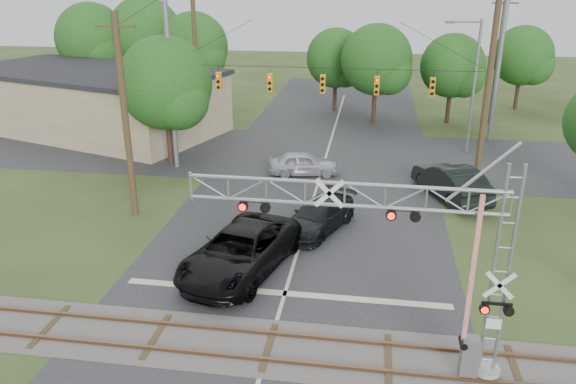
# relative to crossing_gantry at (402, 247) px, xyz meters

# --- Properties ---
(road_main) EXTENTS (14.00, 90.00, 0.02)m
(road_main) POSITION_rel_crossing_gantry_xyz_m (-4.12, 8.36, -4.30)
(road_main) COLOR #252527
(road_main) RESTS_ON ground
(road_cross) EXTENTS (90.00, 12.00, 0.02)m
(road_cross) POSITION_rel_crossing_gantry_xyz_m (-4.12, 22.36, -4.30)
(road_cross) COLOR #252527
(road_cross) RESTS_ON ground
(railroad_track) EXTENTS (90.00, 3.20, 0.17)m
(railroad_track) POSITION_rel_crossing_gantry_xyz_m (-4.12, 0.36, -4.28)
(railroad_track) COLOR #514A46
(railroad_track) RESTS_ON ground
(crossing_gantry) EXTENTS (9.79, 0.90, 7.03)m
(crossing_gantry) POSITION_rel_crossing_gantry_xyz_m (0.00, 0.00, 0.00)
(crossing_gantry) COLOR #979892
(crossing_gantry) RESTS_ON ground
(traffic_signal_span) EXTENTS (19.34, 0.36, 11.50)m
(traffic_signal_span) POSITION_rel_crossing_gantry_xyz_m (-3.19, 18.36, 1.44)
(traffic_signal_span) COLOR slate
(traffic_signal_span) RESTS_ON ground
(pickup_black) EXTENTS (4.81, 7.43, 1.90)m
(pickup_black) POSITION_rel_crossing_gantry_xyz_m (-6.27, 5.40, -3.36)
(pickup_black) COLOR black
(pickup_black) RESTS_ON ground
(car_dark) EXTENTS (3.93, 5.53, 1.49)m
(car_dark) POSITION_rel_crossing_gantry_xyz_m (-3.44, 10.03, -3.56)
(car_dark) COLOR black
(car_dark) RESTS_ON ground
(sedan_silver) EXTENTS (4.59, 2.50, 1.48)m
(sedan_silver) POSITION_rel_crossing_gantry_xyz_m (-5.20, 18.14, -3.57)
(sedan_silver) COLOR #A5A7AD
(sedan_silver) RESTS_ON ground
(suv_dark) EXTENTS (4.20, 6.18, 1.93)m
(suv_dark) POSITION_rel_crossing_gantry_xyz_m (3.50, 15.51, -3.34)
(suv_dark) COLOR black
(suv_dark) RESTS_ON ground
(commercial_building) EXTENTS (22.99, 16.49, 4.86)m
(commercial_building) POSITION_rel_crossing_gantry_xyz_m (-23.53, 26.51, -1.87)
(commercial_building) COLOR gray
(commercial_building) RESTS_ON ground
(streetlight) EXTENTS (2.43, 0.25, 9.13)m
(streetlight) POSITION_rel_crossing_gantry_xyz_m (5.50, 24.67, 0.80)
(streetlight) COLOR slate
(streetlight) RESTS_ON ground
(utility_poles) EXTENTS (25.28, 28.21, 14.27)m
(utility_poles) POSITION_rel_crossing_gantry_xyz_m (-0.10, 20.33, 1.86)
(utility_poles) COLOR #3F311D
(utility_poles) RESTS_ON ground
(treeline) EXTENTS (53.39, 27.89, 10.00)m
(treeline) POSITION_rel_crossing_gantry_xyz_m (-9.41, 33.12, 1.17)
(treeline) COLOR #342217
(treeline) RESTS_ON ground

